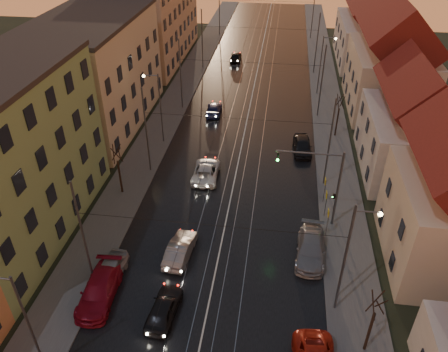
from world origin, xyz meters
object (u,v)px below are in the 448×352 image
at_px(driving_car_4, 236,56).
at_px(parked_right_1, 311,249).
at_px(street_lamp_1, 352,247).
at_px(street_lamp_2, 157,102).
at_px(traffic_light_mast, 327,179).
at_px(driving_car_2, 206,171).
at_px(street_lamp_3, 323,60).
at_px(parked_left_2, 99,290).
at_px(parked_right_2, 302,145).
at_px(driving_car_0, 164,308).
at_px(driving_car_1, 180,249).
at_px(driving_car_3, 214,109).
at_px(parked_left_3, 109,272).
at_px(street_lamp_0, 21,317).

bearing_deg(driving_car_4, parked_right_1, 103.31).
relative_size(street_lamp_1, street_lamp_2, 1.00).
relative_size(street_lamp_1, traffic_light_mast, 1.11).
bearing_deg(driving_car_2, street_lamp_1, 129.51).
bearing_deg(street_lamp_3, parked_right_1, -93.66).
xyz_separation_m(parked_left_2, parked_right_1, (14.65, 6.22, -0.01)).
distance_m(parked_right_1, parked_right_2, 16.03).
height_order(street_lamp_2, driving_car_0, street_lamp_2).
bearing_deg(driving_car_1, street_lamp_3, -104.92).
height_order(driving_car_0, driving_car_3, driving_car_0).
distance_m(street_lamp_1, driving_car_2, 18.67).
bearing_deg(driving_car_1, parked_left_3, 37.90).
height_order(driving_car_1, driving_car_4, driving_car_1).
height_order(parked_right_1, parked_right_2, parked_right_2).
height_order(driving_car_1, parked_left_3, driving_car_1).
distance_m(street_lamp_0, street_lamp_3, 47.62).
distance_m(driving_car_0, parked_right_2, 24.93).
bearing_deg(street_lamp_3, driving_car_4, 137.12).
xyz_separation_m(street_lamp_1, driving_car_3, (-13.42, 27.96, -4.25)).
bearing_deg(traffic_light_mast, driving_car_3, 121.66).
height_order(driving_car_0, driving_car_4, driving_car_0).
relative_size(parked_left_2, parked_right_1, 1.01).
bearing_deg(street_lamp_2, parked_right_2, -0.13).
bearing_deg(parked_left_2, street_lamp_0, -107.74).
height_order(street_lamp_0, parked_left_3, street_lamp_0).
distance_m(street_lamp_3, parked_left_2, 41.97).
xyz_separation_m(street_lamp_3, parked_left_3, (-16.66, -36.47, -4.16)).
bearing_deg(parked_right_1, driving_car_4, 107.95).
bearing_deg(parked_left_2, driving_car_2, 70.45).
distance_m(street_lamp_3, traffic_light_mast, 28.03).
relative_size(street_lamp_1, driving_car_4, 1.91).
height_order(driving_car_4, parked_left_2, parked_left_2).
bearing_deg(parked_right_1, driving_car_1, -167.92).
distance_m(driving_car_3, parked_left_2, 30.42).
bearing_deg(street_lamp_1, driving_car_3, 115.64).
bearing_deg(driving_car_4, street_lamp_0, 84.07).
distance_m(driving_car_3, parked_right_2, 13.52).
xyz_separation_m(street_lamp_0, parked_right_1, (16.16, 11.94, -4.11)).
bearing_deg(driving_car_3, driving_car_2, 92.91).
bearing_deg(traffic_light_mast, parked_right_2, 96.72).
bearing_deg(parked_right_2, street_lamp_1, -86.63).
bearing_deg(street_lamp_1, street_lamp_0, -156.28).
height_order(street_lamp_3, driving_car_3, street_lamp_3).
bearing_deg(parked_left_2, driving_car_4, 82.75).
bearing_deg(parked_left_2, traffic_light_mast, 30.39).
distance_m(street_lamp_0, street_lamp_1, 19.89).
bearing_deg(parked_left_2, street_lamp_2, 90.86).
height_order(driving_car_2, parked_left_3, parked_left_3).
relative_size(street_lamp_1, parked_left_3, 1.87).
distance_m(street_lamp_3, parked_right_2, 16.74).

